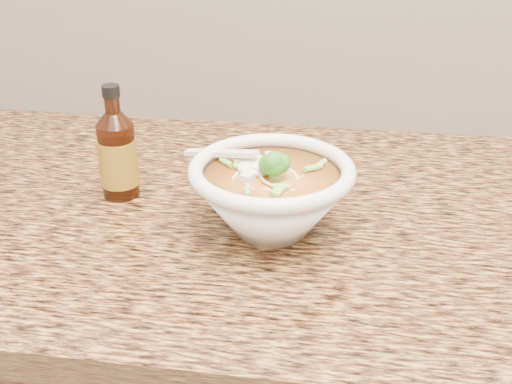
# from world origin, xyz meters

# --- Properties ---
(counter_slab) EXTENTS (4.00, 0.68, 0.04)m
(counter_slab) POSITION_xyz_m (0.00, 1.68, 0.88)
(counter_slab) COLOR olive
(counter_slab) RESTS_ON cabinet
(soup_bowl) EXTENTS (0.23, 0.21, 0.12)m
(soup_bowl) POSITION_xyz_m (-0.19, 1.61, 0.95)
(soup_bowl) COLOR white
(soup_bowl) RESTS_ON counter_slab
(hot_sauce_bottle) EXTENTS (0.06, 0.06, 0.16)m
(hot_sauce_bottle) POSITION_xyz_m (-0.42, 1.67, 0.96)
(hot_sauce_bottle) COLOR #3B1608
(hot_sauce_bottle) RESTS_ON counter_slab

